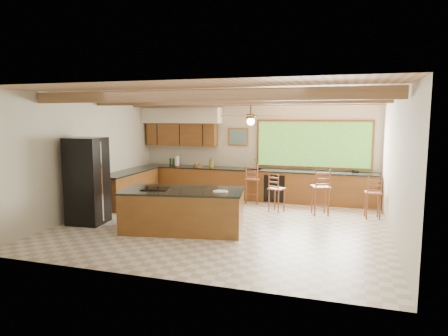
% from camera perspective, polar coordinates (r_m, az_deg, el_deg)
% --- Properties ---
extents(ground, '(7.20, 7.20, 0.00)m').
position_cam_1_polar(ground, '(9.31, -0.04, -8.05)').
color(ground, beige).
rests_on(ground, ground).
extents(room_shell, '(7.27, 6.54, 3.02)m').
position_cam_1_polar(room_shell, '(9.64, 0.16, 5.83)').
color(room_shell, beige).
rests_on(room_shell, ground).
extents(counter_run, '(7.12, 3.10, 1.25)m').
position_cam_1_polar(counter_run, '(11.79, -0.17, -2.41)').
color(counter_run, brown).
rests_on(counter_run, ground).
extents(island, '(2.76, 1.65, 0.92)m').
position_cam_1_polar(island, '(8.77, -5.86, -5.99)').
color(island, brown).
rests_on(island, ground).
extents(refrigerator, '(0.84, 0.82, 2.00)m').
position_cam_1_polar(refrigerator, '(9.74, -18.96, -1.74)').
color(refrigerator, black).
rests_on(refrigerator, ground).
extents(bar_stool_a, '(0.44, 0.44, 1.15)m').
position_cam_1_polar(bar_stool_a, '(11.39, 4.05, -1.69)').
color(bar_stool_a, brown).
rests_on(bar_stool_a, ground).
extents(bar_stool_b, '(0.54, 0.54, 1.19)m').
position_cam_1_polar(bar_stool_b, '(10.27, 13.60, -2.76)').
color(bar_stool_b, brown).
rests_on(bar_stool_b, ground).
extents(bar_stool_c, '(0.47, 0.47, 1.00)m').
position_cam_1_polar(bar_stool_c, '(10.42, 7.50, -3.06)').
color(bar_stool_c, brown).
rests_on(bar_stool_c, ground).
extents(bar_stool_d, '(0.41, 0.41, 1.06)m').
position_cam_1_polar(bar_stool_d, '(10.29, 20.55, -3.43)').
color(bar_stool_d, brown).
rests_on(bar_stool_d, ground).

